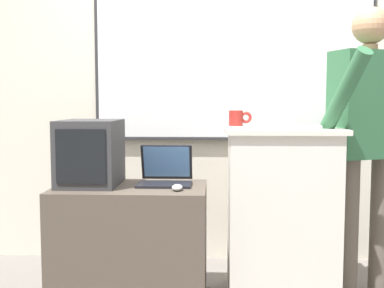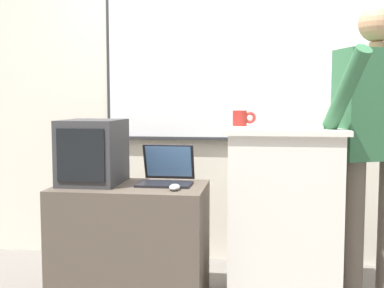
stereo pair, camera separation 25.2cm
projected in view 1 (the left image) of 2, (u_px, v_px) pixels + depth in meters
The scene contains 9 objects.
back_wall at pixel (234, 67), 3.57m from camera, with size 6.40×0.17×2.87m.
lectern_podium at pixel (281, 213), 2.89m from camera, with size 0.68×0.53×1.03m.
side_desk at pixel (131, 245), 2.82m from camera, with size 0.88×0.53×0.69m.
person_presenter at pixel (368, 129), 2.89m from camera, with size 0.62×0.68×1.74m.
laptop at pixel (166, 172), 2.87m from camera, with size 0.32×0.29×0.23m.
wireless_keyboard at pixel (285, 127), 2.77m from camera, with size 0.39×0.15×0.02m.
computer_mouse_by_laptop at pixel (177, 187), 2.66m from camera, with size 0.06×0.10×0.03m.
crt_monitor at pixel (90, 153), 2.82m from camera, with size 0.34×0.41×0.38m.
coffee_mug at pixel (237, 118), 3.04m from camera, with size 0.14×0.09×0.10m.
Camera 1 is at (-0.14, -2.34, 1.18)m, focal length 45.00 mm.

